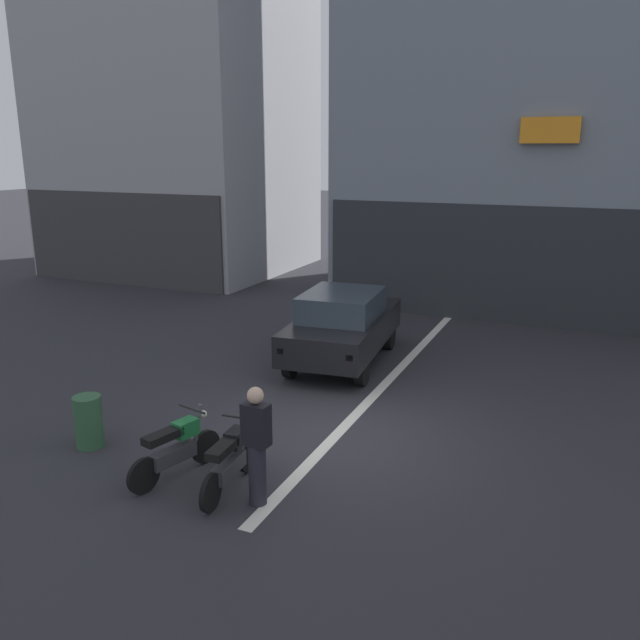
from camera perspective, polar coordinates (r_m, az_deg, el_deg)
ground_plane at (r=10.90m, az=1.34°, el=-10.27°), size 120.00×120.00×0.00m
lane_centre_line at (r=16.26m, az=9.37°, el=-1.84°), size 0.20×18.00×0.01m
building_corner_left at (r=26.40m, az=-12.38°, el=17.81°), size 8.50×7.69×12.26m
car_black_crossing_near at (r=14.22m, az=2.05°, el=-0.39°), size 2.14×4.25×1.64m
motorcycle_green_row_leftmost at (r=9.71m, az=-12.62°, el=-10.99°), size 0.60×1.63×0.98m
motorcycle_black_row_left_mid at (r=9.24m, az=-7.95°, el=-12.13°), size 0.55×1.67×0.98m
person_by_motorcycles at (r=8.69m, az=-5.63°, el=-10.98°), size 0.38×0.25×1.67m
trash_bin at (r=11.04m, az=-19.81°, el=-8.46°), size 0.44×0.44×0.85m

